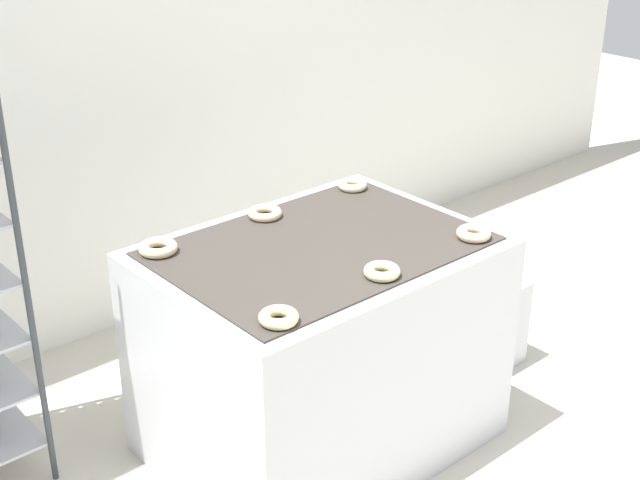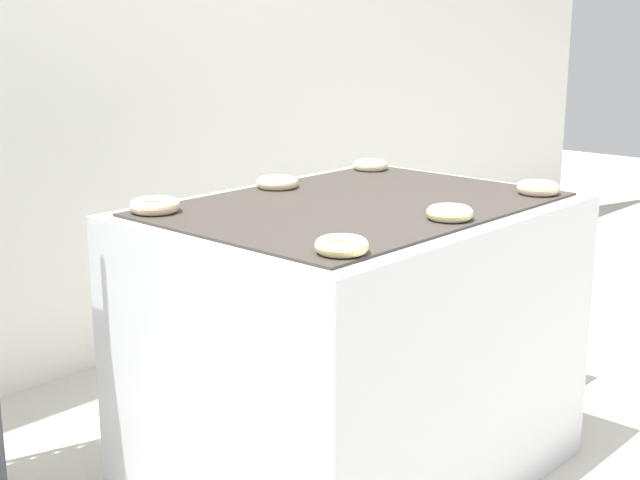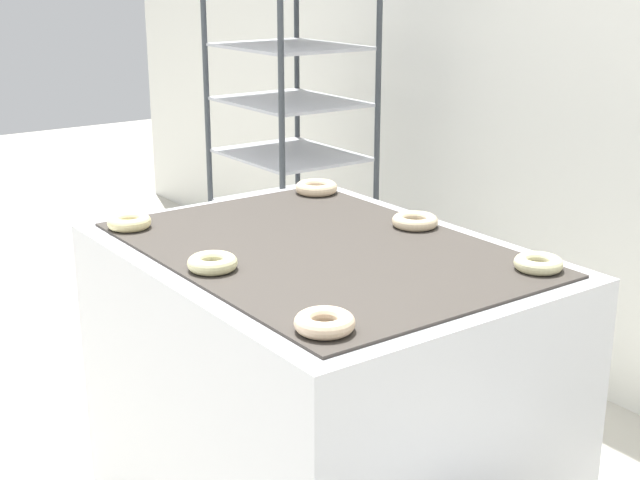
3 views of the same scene
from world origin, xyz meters
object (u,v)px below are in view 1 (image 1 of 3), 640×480
Objects in this scene: donut_near_left at (279,317)px; donut_far_right at (352,185)px; donut_near_center at (382,271)px; donut_near_right at (474,233)px; fryer_machine at (320,348)px; donut_far_left at (158,248)px; glaze_bin at (480,321)px; donut_far_center at (265,213)px.

donut_near_left is 1.03× the size of donut_far_right.
donut_far_right is at bearing 54.25° from donut_near_center.
donut_near_right reaches higher than donut_far_right.
fryer_machine is 10.12× the size of donut_far_right.
donut_far_right is at bearing 0.09° from donut_far_left.
glaze_bin is 2.94× the size of donut_far_left.
donut_far_left is at bearing 145.28° from donut_near_right.
donut_near_left is 0.90× the size of donut_far_left.
donut_near_left is 0.84m from donut_far_center.
donut_near_center is at bearing -90.91° from donut_far_center.
donut_far_center is 0.47m from donut_far_right.
fryer_machine is 3.01× the size of glaze_bin.
donut_near_right is (-0.49, -0.31, 0.70)m from glaze_bin.
donut_near_right and donut_far_left have the same top height.
donut_far_center reaches higher than fryer_machine.
donut_near_center is (-0.01, -0.33, 0.46)m from fryer_machine.
fryer_machine is 0.57m from donut_near_center.
donut_near_left and donut_near_center have the same top height.
donut_near_left is at bearing -167.22° from glaze_bin.
fryer_machine is at bearing 145.17° from donut_near_right.
fryer_machine is at bearing -144.64° from donut_far_right.
donut_far_right is (0.48, 0.34, 0.46)m from fryer_machine.
donut_near_left is (-0.47, -0.35, 0.46)m from fryer_machine.
donut_near_right is at bearing -89.92° from donut_far_right.
donut_far_left is (-0.97, 0.67, -0.00)m from donut_near_right.
donut_near_left reaches higher than glaze_bin.
donut_near_center is at bearing -54.17° from donut_far_left.
donut_near_center reaches higher than fryer_machine.
donut_far_right reaches higher than fryer_machine.
donut_far_center is (0.49, 0.00, -0.00)m from donut_far_left.
donut_far_left is 0.49m from donut_far_center.
donut_far_center and donut_far_right have the same top height.
donut_near_left is 0.47m from donut_near_center.
fryer_machine is 8.84× the size of donut_far_left.
donut_far_center is (0.01, 0.34, 0.46)m from fryer_machine.
donut_near_right is 0.96× the size of donut_far_center.
donut_near_left is 1.00× the size of donut_near_center.
donut_far_right is at bearing 35.85° from donut_near_left.
donut_far_right is at bearing 35.36° from fryer_machine.
donut_near_left is at bearing -179.07° from donut_near_right.
donut_far_center is (-0.47, 0.67, -0.00)m from donut_near_right.
glaze_bin is (0.97, -0.02, -0.24)m from fryer_machine.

